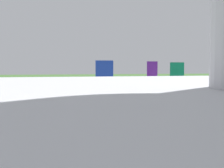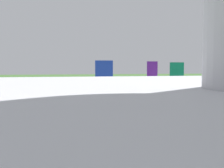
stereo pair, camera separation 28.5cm
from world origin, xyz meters
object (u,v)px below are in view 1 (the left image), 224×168
at_px(airliner_main, 113,84).
at_px(service_truck_baggage, 165,96).
at_px(no_stopping_sign, 45,86).
at_px(service_car_followme, 29,99).
at_px(traffic_cone_orange, 39,88).
at_px(airliner_parked_mid, 37,98).

distance_m(airliner_main, service_truck_baggage, 34.85).
bearing_deg(airliner_main, no_stopping_sign, -46.54).
distance_m(service_car_followme, traffic_cone_orange, 65.61).
xyz_separation_m(service_truck_baggage, no_stopping_sign, (44.88, -66.04, 0.22)).
distance_m(airliner_parked_mid, no_stopping_sign, 86.13).
distance_m(airliner_parked_mid, traffic_cone_orange, 91.55).
xyz_separation_m(airliner_main, traffic_cone_orange, (35.51, -39.25, -4.08)).
height_order(airliner_main, no_stopping_sign, airliner_main).
xyz_separation_m(airliner_main, service_truck_baggage, (-12.87, 32.26, -2.95)).
distance_m(airliner_main, airliner_parked_mid, 63.41).
height_order(service_car_followme, traffic_cone_orange, service_car_followme).
bearing_deg(service_truck_baggage, no_stopping_sign, -55.80).
xyz_separation_m(airliner_parked_mid, traffic_cone_orange, (-0.45, -91.47, -3.73)).
bearing_deg(airliner_parked_mid, no_stopping_sign, -92.63).
bearing_deg(traffic_cone_orange, airliner_main, 132.14).
bearing_deg(service_truck_baggage, service_car_followme, -6.58).
bearing_deg(service_car_followme, traffic_cone_orange, -93.15).
height_order(airliner_parked_mid, service_car_followme, airliner_parked_mid).
height_order(service_truck_baggage, traffic_cone_orange, service_truck_baggage).
relative_size(no_stopping_sign, traffic_cone_orange, 5.00).
distance_m(service_truck_baggage, no_stopping_sign, 79.85).
distance_m(airliner_main, traffic_cone_orange, 53.08).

